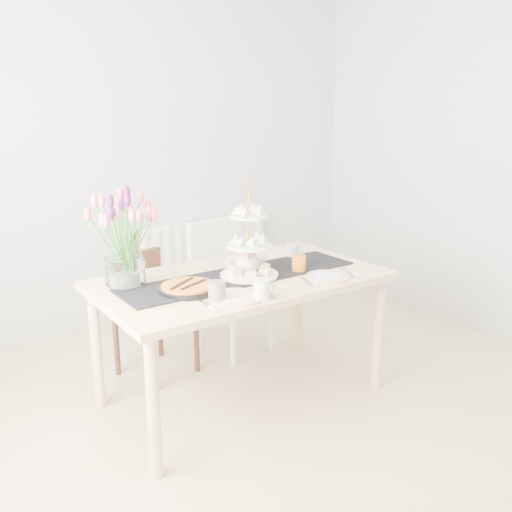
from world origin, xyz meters
TOP-DOWN VIEW (x-y plane):
  - room_shell at (0.00, 0.00)m, footprint 4.50×4.50m
  - radiator at (0.50, 2.19)m, footprint 1.20×0.08m
  - dining_table at (-0.11, 0.67)m, footprint 1.60×0.90m
  - chair_brown at (-0.41, 1.32)m, footprint 0.48×0.48m
  - chair_white at (0.20, 1.34)m, footprint 0.52×0.52m
  - table_runner at (-0.11, 0.67)m, footprint 1.40×0.35m
  - tulip_vase at (-0.71, 0.87)m, footprint 0.59×0.59m
  - cake_stand at (-0.09, 0.64)m, footprint 0.32×0.32m
  - teapot at (-0.06, 0.69)m, footprint 0.28×0.26m
  - cream_jug at (0.39, 0.84)m, footprint 0.11×0.11m
  - tart_tin at (-0.48, 0.61)m, footprint 0.31×0.31m
  - mug_grey at (-0.44, 0.40)m, footprint 0.12×0.12m
  - mug_white at (-0.24, 0.30)m, footprint 0.10×0.10m
  - mug_orange at (0.21, 0.57)m, footprint 0.11×0.11m
  - plate_left at (-0.34, 0.38)m, footprint 0.27×0.27m
  - plate_right at (0.27, 0.38)m, footprint 0.31×0.31m

SIDE VIEW (x-z plane):
  - chair_brown at x=-0.41m, z-range 0.06..0.84m
  - radiator at x=0.50m, z-range 0.15..0.75m
  - chair_white at x=0.20m, z-range 0.08..1.00m
  - dining_table at x=-0.11m, z-range 0.30..1.05m
  - table_runner at x=-0.11m, z-range 0.75..0.76m
  - plate_right at x=0.27m, z-range 0.75..0.76m
  - plate_left at x=-0.34m, z-range 0.75..0.76m
  - tart_tin at x=-0.48m, z-range 0.75..0.79m
  - cream_jug at x=0.39m, z-range 0.75..0.83m
  - mug_orange at x=0.21m, z-range 0.75..0.85m
  - mug_grey at x=-0.44m, z-range 0.75..0.85m
  - mug_white at x=-0.24m, z-range 0.75..0.85m
  - teapot at x=-0.06m, z-range 0.75..0.90m
  - cake_stand at x=-0.09m, z-range 0.65..1.12m
  - tulip_vase at x=-0.71m, z-range 0.82..1.33m
  - room_shell at x=0.00m, z-range -0.95..3.55m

